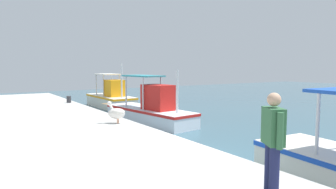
{
  "coord_description": "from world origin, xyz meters",
  "views": [
    {
      "loc": [
        7.5,
        -5.14,
        2.9
      ],
      "look_at": [
        -4.09,
        2.44,
        1.62
      ],
      "focal_mm": 32.06,
      "sensor_mm": 36.0,
      "label": 1
    }
  ],
  "objects_px": {
    "fishing_boat_second": "(151,110)",
    "fisherman_standing": "(273,139)",
    "pelican": "(117,113)",
    "fishing_boat_nearest": "(111,98)",
    "mooring_bollard_nearest": "(69,99)"
  },
  "relations": [
    {
      "from": "fishing_boat_second",
      "to": "fisherman_standing",
      "type": "xyz_separation_m",
      "value": [
        10.33,
        -3.67,
        1.09
      ]
    },
    {
      "from": "fishing_boat_second",
      "to": "fisherman_standing",
      "type": "bearing_deg",
      "value": -19.56
    },
    {
      "from": "fishing_boat_second",
      "to": "pelican",
      "type": "distance_m",
      "value": 4.47
    },
    {
      "from": "fishing_boat_nearest",
      "to": "fishing_boat_second",
      "type": "relative_size",
      "value": 0.84
    },
    {
      "from": "fishing_boat_second",
      "to": "mooring_bollard_nearest",
      "type": "relative_size",
      "value": 15.16
    },
    {
      "from": "fishing_boat_nearest",
      "to": "mooring_bollard_nearest",
      "type": "relative_size",
      "value": 12.8
    },
    {
      "from": "pelican",
      "to": "mooring_bollard_nearest",
      "type": "xyz_separation_m",
      "value": [
        -7.49,
        0.24,
        -0.2
      ]
    },
    {
      "from": "fishing_boat_second",
      "to": "mooring_bollard_nearest",
      "type": "distance_m",
      "value": 5.36
    },
    {
      "from": "fishing_boat_nearest",
      "to": "pelican",
      "type": "relative_size",
      "value": 6.12
    },
    {
      "from": "fishing_boat_nearest",
      "to": "mooring_bollard_nearest",
      "type": "height_order",
      "value": "fishing_boat_nearest"
    },
    {
      "from": "pelican",
      "to": "fisherman_standing",
      "type": "bearing_deg",
      "value": -3.56
    },
    {
      "from": "fishing_boat_nearest",
      "to": "fisherman_standing",
      "type": "bearing_deg",
      "value": -14.05
    },
    {
      "from": "pelican",
      "to": "fisherman_standing",
      "type": "relative_size",
      "value": 0.49
    },
    {
      "from": "fishing_boat_nearest",
      "to": "fisherman_standing",
      "type": "height_order",
      "value": "fishing_boat_nearest"
    },
    {
      "from": "pelican",
      "to": "fishing_boat_second",
      "type": "bearing_deg",
      "value": 133.47
    }
  ]
}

